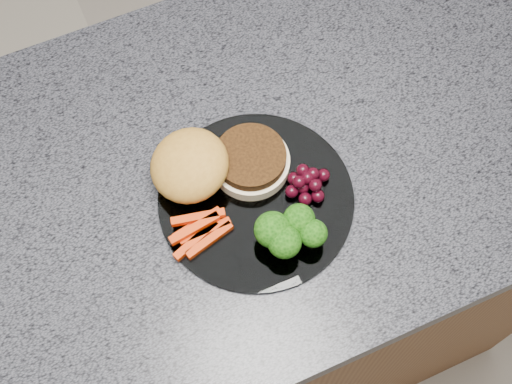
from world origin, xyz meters
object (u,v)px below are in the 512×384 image
(plate, at_px, (256,199))
(burger, at_px, (212,165))
(island_cabinet, at_px, (211,285))
(grape_bunch, at_px, (307,183))

(plate, relative_size, burger, 1.40)
(burger, bearing_deg, plate, -57.24)
(island_cabinet, height_order, burger, burger)
(island_cabinet, bearing_deg, plate, -42.47)
(island_cabinet, relative_size, burger, 6.45)
(plate, height_order, burger, burger)
(burger, bearing_deg, grape_bunch, -34.24)
(island_cabinet, xyz_separation_m, plate, (0.07, -0.06, 0.47))
(island_cabinet, distance_m, burger, 0.50)
(plate, bearing_deg, grape_bunch, -10.47)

